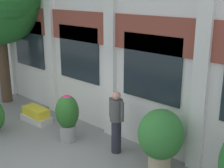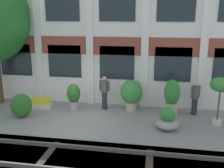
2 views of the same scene
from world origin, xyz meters
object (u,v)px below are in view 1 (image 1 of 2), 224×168
object	(u,v)px
potted_plant_square_trough	(36,115)
resident_by_doorway	(116,120)
potted_plant_glazed_jar	(67,115)
potted_plant_stone_basin	(161,137)

from	to	relation	value
potted_plant_square_trough	resident_by_doorway	bearing A→B (deg)	5.52
potted_plant_glazed_jar	resident_by_doorway	bearing A→B (deg)	16.99
potted_plant_glazed_jar	potted_plant_stone_basin	bearing A→B (deg)	10.32
potted_plant_square_trough	potted_plant_stone_basin	bearing A→B (deg)	4.71
potted_plant_square_trough	potted_plant_glazed_jar	distance (m)	1.90
potted_plant_square_trough	resident_by_doorway	distance (m)	3.36
resident_by_doorway	potted_plant_glazed_jar	bearing A→B (deg)	-67.48
potted_plant_glazed_jar	resident_by_doorway	world-z (taller)	resident_by_doorway
potted_plant_glazed_jar	potted_plant_stone_basin	xyz separation A→B (m)	(2.80, 0.51, 0.08)
potted_plant_square_trough	potted_plant_stone_basin	xyz separation A→B (m)	(4.61, 0.38, 0.65)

